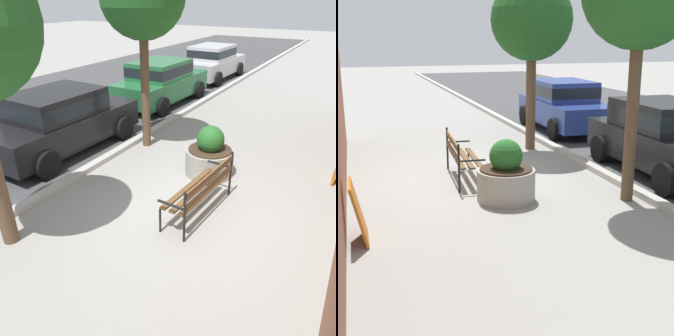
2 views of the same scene
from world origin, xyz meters
TOP-DOWN VIEW (x-y plane):
  - ground_plane at (0.00, 0.00)m, footprint 80.00×80.00m
  - curb_stone at (0.00, 2.90)m, footprint 60.00×0.20m
  - park_bench at (0.08, -0.07)m, footprint 1.83×0.65m
  - concrete_planter at (1.59, 0.44)m, footprint 1.06×1.06m
  - parked_car_black at (0.94, 4.22)m, footprint 4.15×2.01m
  - parked_car_green at (5.86, 4.22)m, footprint 4.15×2.01m
  - parked_car_silver at (10.65, 4.22)m, footprint 4.15×2.01m

SIDE VIEW (x-z plane):
  - ground_plane at x=0.00m, z-range 0.00..0.00m
  - curb_stone at x=0.00m, z-range 0.00..0.12m
  - concrete_planter at x=1.59m, z-range -0.14..0.99m
  - park_bench at x=0.08m, z-range 0.07..1.02m
  - parked_car_black at x=0.94m, z-range 0.06..1.62m
  - parked_car_green at x=5.86m, z-range 0.06..1.62m
  - parked_car_silver at x=10.65m, z-range 0.06..1.62m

